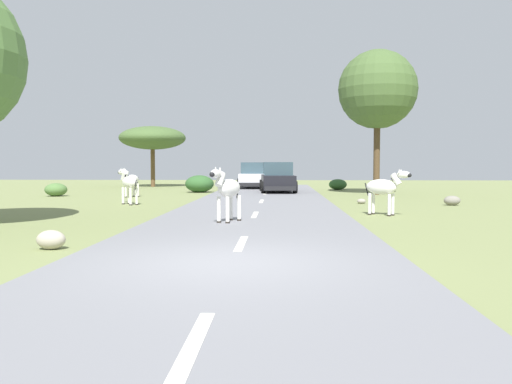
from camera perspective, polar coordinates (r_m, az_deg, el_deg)
name	(u,v)px	position (r m, az deg, el deg)	size (l,w,h in m)	color
ground_plane	(227,265)	(8.76, -3.22, -8.02)	(90.00, 90.00, 0.00)	olive
road	(233,263)	(8.74, -2.60, -7.87)	(6.00, 64.00, 0.05)	slate
lane_markings	(227,274)	(7.76, -3.28, -9.07)	(0.16, 56.00, 0.01)	silver
zebra_0	(228,189)	(14.52, -3.16, 0.33)	(0.88, 1.57, 1.57)	silver
zebra_1	(131,180)	(26.85, -13.67, 1.31)	(0.79, 1.49, 1.47)	silver
zebra_2	(129,183)	(22.03, -13.90, 1.00)	(1.25, 1.32, 1.52)	silver
zebra_3	(384,188)	(17.38, 13.95, 0.47)	(1.41, 1.15, 1.53)	silver
car_0	(278,178)	(30.24, 2.40, 1.53)	(2.25, 4.45, 1.74)	black
car_1	(254,176)	(35.26, -0.27, 1.76)	(2.05, 4.35, 1.74)	silver
tree_0	(153,138)	(38.75, -11.36, 5.86)	(4.84, 4.84, 4.44)	brown
tree_3	(378,90)	(29.32, 13.28, 10.93)	(4.27, 4.27, 7.87)	#4C3823
bush_0	(56,190)	(28.86, -21.23, 0.24)	(1.15, 1.03, 0.69)	#4C7038
bush_1	(200,184)	(30.69, -6.26, 0.91)	(1.70, 1.53, 1.02)	#2D5628
bush_2	(338,184)	(33.96, 9.03, 0.83)	(1.16, 1.04, 0.70)	#2D5628
rock_0	(51,240)	(11.01, -21.71, -4.92)	(0.57, 0.41, 0.38)	#A89E8C
rock_1	(361,201)	(22.29, 11.57, -1.01)	(0.37, 0.27, 0.22)	gray
rock_2	(452,201)	(22.44, 20.85, -0.89)	(0.66, 0.47, 0.40)	gray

